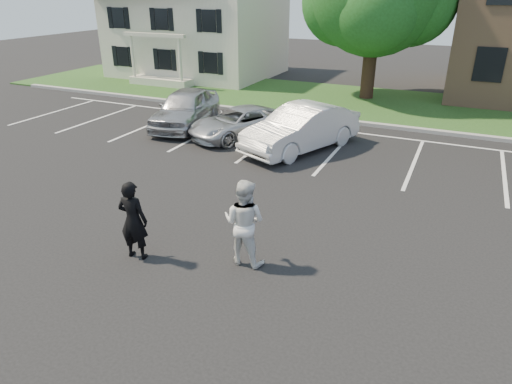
# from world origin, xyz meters

# --- Properties ---
(ground_plane) EXTENTS (90.00, 90.00, 0.00)m
(ground_plane) POSITION_xyz_m (0.00, 0.00, 0.00)
(ground_plane) COLOR black
(ground_plane) RESTS_ON ground
(curb) EXTENTS (40.00, 0.30, 0.15)m
(curb) POSITION_xyz_m (0.00, 12.00, 0.07)
(curb) COLOR gray
(curb) RESTS_ON ground
(grass_strip) EXTENTS (44.00, 8.00, 0.08)m
(grass_strip) POSITION_xyz_m (0.00, 16.00, 0.04)
(grass_strip) COLOR #1A3D13
(grass_strip) RESTS_ON ground
(stall_lines) EXTENTS (34.00, 5.36, 0.01)m
(stall_lines) POSITION_xyz_m (1.40, 8.95, 0.01)
(stall_lines) COLOR silver
(stall_lines) RESTS_ON ground
(house) EXTENTS (10.30, 9.22, 7.60)m
(house) POSITION_xyz_m (-13.00, 19.97, 3.83)
(house) COLOR beige
(house) RESTS_ON ground
(man_black_suit) EXTENTS (0.72, 0.53, 1.83)m
(man_black_suit) POSITION_xyz_m (-2.12, -0.82, 0.92)
(man_black_suit) COLOR black
(man_black_suit) RESTS_ON ground
(man_white_shirt) EXTENTS (0.95, 0.74, 1.95)m
(man_white_shirt) POSITION_xyz_m (0.17, 0.02, 0.98)
(man_white_shirt) COLOR silver
(man_white_shirt) RESTS_ON ground
(car_silver_west) EXTENTS (2.77, 4.99, 1.61)m
(car_silver_west) POSITION_xyz_m (-6.81, 8.60, 0.80)
(car_silver_west) COLOR #AEAEB3
(car_silver_west) RESTS_ON ground
(car_silver_minivan) EXTENTS (3.63, 4.67, 1.18)m
(car_silver_minivan) POSITION_xyz_m (-4.04, 8.18, 0.59)
(car_silver_minivan) COLOR #B5B8BD
(car_silver_minivan) RESTS_ON ground
(car_white_sedan) EXTENTS (3.49, 5.22, 1.63)m
(car_white_sedan) POSITION_xyz_m (-1.27, 7.74, 0.81)
(car_white_sedan) COLOR silver
(car_white_sedan) RESTS_ON ground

